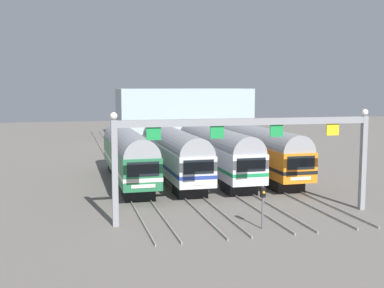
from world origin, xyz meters
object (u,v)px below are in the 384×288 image
commuter_train_green (128,153)px  catenary_gantry (247,140)px  commuter_train_orange (257,149)px  commuter_train_silver (173,151)px  yard_signal_mast (263,199)px  commuter_train_white (216,150)px

commuter_train_green → catenary_gantry: size_ratio=1.04×
commuter_train_green → commuter_train_orange: 12.15m
commuter_train_green → commuter_train_silver: size_ratio=1.00×
commuter_train_silver → commuter_train_orange: size_ratio=1.00×
yard_signal_mast → commuter_train_green: bearing=110.5°
catenary_gantry → commuter_train_orange: bearing=65.8°
commuter_train_green → commuter_train_white: 8.10m
commuter_train_green → yard_signal_mast: size_ratio=6.96×
commuter_train_silver → commuter_train_white: bearing=0.0°
commuter_train_green → commuter_train_white: same height
commuter_train_white → catenary_gantry: catenary_gantry is taller
commuter_train_silver → catenary_gantry: (2.03, -13.49, 2.42)m
commuter_train_green → commuter_train_silver: bearing=0.0°
commuter_train_white → commuter_train_orange: size_ratio=1.00×
commuter_train_silver → catenary_gantry: bearing=-81.5°
commuter_train_white → yard_signal_mast: size_ratio=6.96×
commuter_train_white → commuter_train_orange: (4.05, 0.00, 0.00)m
commuter_train_green → catenary_gantry: bearing=-65.8°
commuter_train_silver → commuter_train_orange: bearing=0.0°
catenary_gantry → commuter_train_silver: bearing=98.5°
commuter_train_white → commuter_train_orange: commuter_train_orange is taller
catenary_gantry → commuter_train_green: bearing=114.2°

